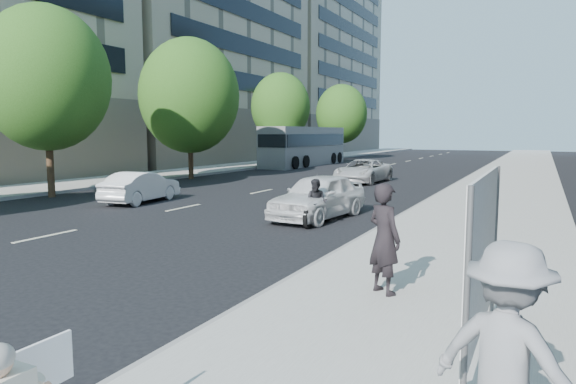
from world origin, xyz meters
The scene contains 16 objects.
ground centered at (0.00, 0.00, 0.00)m, with size 160.00×160.00×0.00m, color black.
near_sidewalk centered at (4.00, 20.00, 0.07)m, with size 5.00×120.00×0.15m, color #99968F.
far_sidewalk centered at (-16.75, 20.00, 0.07)m, with size 4.50×120.00×0.15m, color #99968F.
far_bldg_north centered at (-30.00, 62.00, 14.00)m, with size 22.00×28.00×28.00m, color tan.
tree_far_b centered at (-13.70, 8.00, 5.13)m, with size 5.40×5.40×8.24m.
tree_far_c centered at (-13.70, 18.00, 5.02)m, with size 6.00×6.00×8.47m.
tree_far_d centered at (-13.70, 30.00, 4.89)m, with size 4.80×4.80×7.65m.
tree_far_e centered at (-13.70, 44.00, 4.78)m, with size 5.40×5.40×7.89m.
jogger centered at (5.39, -3.26, 1.08)m, with size 1.20×0.69×1.85m, color slate.
pedestrian_woman centered at (3.27, 0.78, 1.08)m, with size 0.68×0.44×1.85m, color black.
protest_banner centered at (4.98, -1.13, 1.40)m, with size 0.08×3.06×2.20m.
white_sedan_near centered at (-1.00, 8.03, 0.74)m, with size 1.75×4.35×1.48m, color white.
white_sedan_mid centered at (-9.01, 8.47, 0.63)m, with size 1.33×3.81×1.26m, color silver.
white_sedan_far centered at (-3.54, 20.52, 0.65)m, with size 2.17×4.71×1.31m, color silver.
motorcycle centered at (-0.54, 6.83, 0.64)m, with size 0.73×2.05×1.42m.
bus centered at (-12.91, 33.00, 1.64)m, with size 2.78×12.09×3.30m.
Camera 1 is at (5.56, -7.40, 2.82)m, focal length 32.00 mm.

